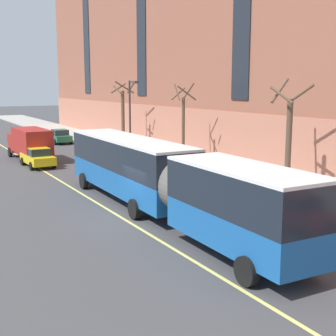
% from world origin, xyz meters
% --- Properties ---
extents(ground_plane, '(260.00, 260.00, 0.00)m').
position_xyz_m(ground_plane, '(0.00, 0.00, 0.00)').
color(ground_plane, '#424244').
extents(sidewalk, '(5.93, 160.00, 0.15)m').
position_xyz_m(sidewalk, '(9.55, 3.00, 0.07)').
color(sidewalk, '#ADA89E').
rests_on(sidewalk, ground).
extents(city_bus, '(3.08, 19.84, 3.54)m').
position_xyz_m(city_bus, '(1.07, -0.35, 2.06)').
color(city_bus, '#19569E').
rests_on(city_bus, ground).
extents(parked_car_green_1, '(2.01, 4.39, 1.56)m').
position_xyz_m(parked_car_green_1, '(5.46, 31.36, 0.78)').
color(parked_car_green_1, '#23603D').
rests_on(parked_car_green_1, ground).
extents(parked_car_black_3, '(2.03, 4.65, 1.56)m').
position_xyz_m(parked_car_black_3, '(5.33, 11.03, 0.78)').
color(parked_car_black_3, black).
rests_on(parked_car_black_3, ground).
extents(parked_car_navy_4, '(1.97, 4.68, 1.56)m').
position_xyz_m(parked_car_navy_4, '(5.30, -3.61, 0.78)').
color(parked_car_navy_4, navy).
rests_on(parked_car_navy_4, ground).
extents(parked_car_darkgray_5, '(2.04, 4.57, 1.56)m').
position_xyz_m(parked_car_darkgray_5, '(5.29, 18.26, 0.78)').
color(parked_car_darkgray_5, '#4C4C51').
rests_on(parked_car_darkgray_5, ground).
extents(box_truck, '(2.45, 7.42, 2.78)m').
position_xyz_m(box_truck, '(-0.31, 20.68, 1.62)').
color(box_truck, maroon).
rests_on(box_truck, ground).
extents(taxi_cab, '(2.04, 4.31, 1.56)m').
position_xyz_m(taxi_cab, '(-0.54, 17.13, 0.78)').
color(taxi_cab, yellow).
rests_on(taxi_cab, ground).
extents(street_tree_mid_block, '(1.90, 1.86, 6.65)m').
position_xyz_m(street_tree_mid_block, '(9.37, -0.22, 3.43)').
color(street_tree_mid_block, brown).
rests_on(street_tree_mid_block, sidewalk).
extents(street_tree_far_uptown, '(1.67, 1.71, 6.45)m').
position_xyz_m(street_tree_far_uptown, '(9.36, 11.25, 3.43)').
color(street_tree_far_uptown, brown).
rests_on(street_tree_far_uptown, sidewalk).
extents(street_tree_far_downtown, '(2.16, 2.08, 6.65)m').
position_xyz_m(street_tree_far_downtown, '(9.38, 22.74, 3.66)').
color(street_tree_far_downtown, brown).
rests_on(street_tree_far_downtown, sidewalk).
extents(street_lamp, '(0.36, 1.48, 6.64)m').
position_xyz_m(street_lamp, '(7.18, 16.13, 4.24)').
color(street_lamp, '#2D2D30').
rests_on(street_lamp, sidewalk).
extents(lane_centerline, '(0.16, 140.00, 0.01)m').
position_xyz_m(lane_centerline, '(-0.63, 3.00, 0.00)').
color(lane_centerline, '#E0D66B').
rests_on(lane_centerline, ground).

